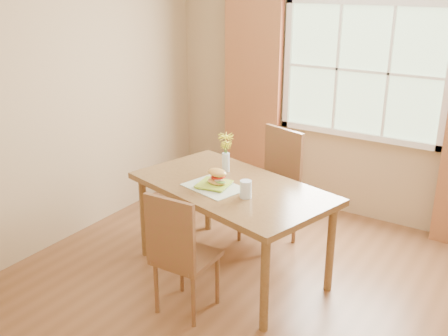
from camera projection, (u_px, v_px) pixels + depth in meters
room at (270, 133)px, 3.55m from camera, size 4.24×3.84×2.74m
window at (363, 71)px, 4.98m from camera, size 1.62×0.06×1.32m
curtain_left at (252, 99)px, 5.63m from camera, size 0.65×0.08×2.20m
dining_table at (232, 195)px, 4.20m from camera, size 1.78×1.28×0.78m
chair_near at (179, 250)px, 3.71m from camera, size 0.42×0.42×0.97m
chair_far at (275, 181)px, 4.79m from camera, size 0.55×0.55×1.07m
placemat at (214, 187)px, 4.13m from camera, size 0.52×0.43×0.01m
plate at (214, 185)px, 4.15m from camera, size 0.28×0.28×0.01m
croissant_sandwich at (217, 177)px, 4.13m from camera, size 0.19×0.15×0.13m
water_glass at (246, 190)px, 3.93m from camera, size 0.09×0.09×0.13m
flower_vase at (226, 149)px, 4.40m from camera, size 0.14×0.14×0.33m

